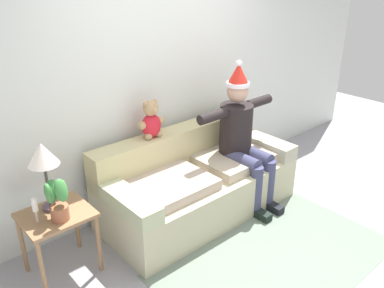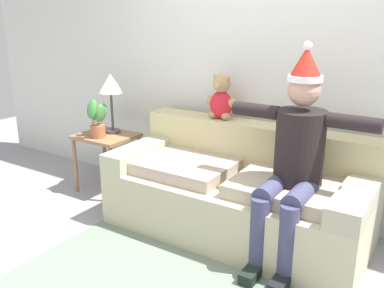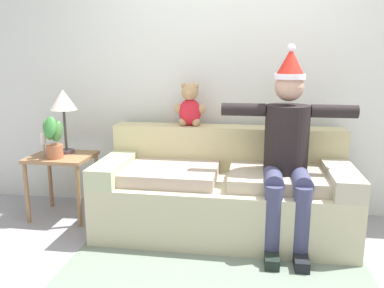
{
  "view_description": "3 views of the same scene",
  "coord_description": "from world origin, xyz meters",
  "views": [
    {
      "loc": [
        -2.41,
        -1.66,
        2.38
      ],
      "look_at": [
        -0.23,
        0.82,
        0.89
      ],
      "focal_mm": 37.48,
      "sensor_mm": 36.0,
      "label": 1
    },
    {
      "loc": [
        1.37,
        -1.82,
        1.7
      ],
      "look_at": [
        -0.3,
        0.79,
        0.74
      ],
      "focal_mm": 39.73,
      "sensor_mm": 36.0,
      "label": 2
    },
    {
      "loc": [
        0.23,
        -2.14,
        1.43
      ],
      "look_at": [
        -0.25,
        0.89,
        0.75
      ],
      "focal_mm": 36.96,
      "sensor_mm": 36.0,
      "label": 3
    }
  ],
  "objects": [
    {
      "name": "back_wall",
      "position": [
        0.0,
        1.55,
        1.35
      ],
      "size": [
        7.0,
        0.1,
        2.7
      ],
      "primitive_type": "cube",
      "color": "silver",
      "rests_on": "ground_plane"
    },
    {
      "name": "couch",
      "position": [
        0.0,
        1.01,
        0.33
      ],
      "size": [
        2.02,
        0.91,
        0.83
      ],
      "color": "#BEB996",
      "rests_on": "ground_plane"
    },
    {
      "name": "person_seated",
      "position": [
        0.49,
        0.85,
        0.78
      ],
      "size": [
        1.02,
        0.77,
        1.53
      ],
      "color": "black",
      "rests_on": "ground_plane"
    },
    {
      "name": "teddy_bear",
      "position": [
        -0.33,
        1.3,
        1.0
      ],
      "size": [
        0.29,
        0.17,
        0.38
      ],
      "color": "red",
      "rests_on": "couch"
    },
    {
      "name": "side_table",
      "position": [
        -1.46,
        1.06,
        0.48
      ],
      "size": [
        0.54,
        0.46,
        0.57
      ],
      "color": "#936B47",
      "rests_on": "ground_plane"
    },
    {
      "name": "table_lamp",
      "position": [
        -1.45,
        1.15,
        1.03
      ],
      "size": [
        0.24,
        0.24,
        0.58
      ],
      "color": "#50404C",
      "rests_on": "side_table"
    },
    {
      "name": "potted_plant",
      "position": [
        -1.46,
        0.96,
        0.75
      ],
      "size": [
        0.2,
        0.26,
        0.38
      ],
      "color": "#A65F40",
      "rests_on": "side_table"
    },
    {
      "name": "candle_tall",
      "position": [
        -1.61,
        1.04,
        0.7
      ],
      "size": [
        0.04,
        0.04,
        0.2
      ],
      "color": "beige",
      "rests_on": "side_table"
    }
  ]
}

